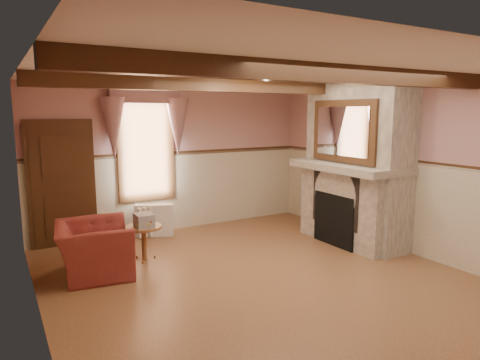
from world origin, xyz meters
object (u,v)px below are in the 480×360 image
bowl (348,160)px  mantel_clock (322,154)px  side_table (144,243)px  armchair (94,249)px  oil_lamp (328,152)px  radiator (154,220)px

bowl → mantel_clock: (0.00, 0.67, 0.06)m
side_table → armchair: bearing=-164.8°
side_table → oil_lamp: oil_lamp is taller
bowl → oil_lamp: size_ratio=1.19×
mantel_clock → oil_lamp: size_ratio=0.86×
armchair → radiator: armchair is taller
radiator → side_table: bearing=-90.8°
radiator → bowl: bowl is taller
radiator → bowl: bearing=-11.2°
armchair → oil_lamp: (4.19, -0.13, 1.19)m
side_table → oil_lamp: size_ratio=2.00×
mantel_clock → oil_lamp: oil_lamp is taller
radiator → oil_lamp: 3.45m
armchair → oil_lamp: bearing=-84.3°
side_table → mantel_clock: 3.62m
radiator → oil_lamp: bearing=-3.7°
armchair → mantel_clock: size_ratio=4.76×
radiator → mantel_clock: bearing=-1.2°
mantel_clock → radiator: bearing=153.9°
side_table → oil_lamp: (3.39, -0.35, 1.29)m
armchair → mantel_clock: mantel_clock is taller
armchair → radiator: 1.96m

